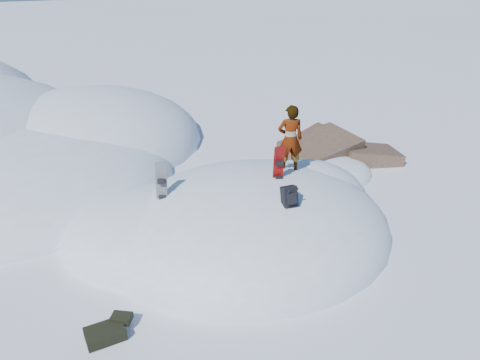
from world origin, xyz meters
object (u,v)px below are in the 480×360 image
object	(u,v)px
snowboard_red	(278,172)
snowboard_dark	(162,191)
person	(290,139)
backpack	(290,197)

from	to	relation	value
snowboard_red	snowboard_dark	distance (m)	2.72
snowboard_red	person	xyz separation A→B (m)	(0.52, 0.57, 0.54)
snowboard_dark	backpack	world-z (taller)	snowboard_dark
snowboard_red	backpack	bearing A→B (deg)	-96.35
snowboard_red	backpack	size ratio (longest dim) A/B	2.57
snowboard_red	person	bearing A→B (deg)	50.86
snowboard_dark	person	bearing A→B (deg)	26.72
snowboard_red	snowboard_dark	xyz separation A→B (m)	(-2.67, 0.40, -0.26)
person	snowboard_red	bearing A→B (deg)	59.63
snowboard_red	person	size ratio (longest dim) A/B	0.78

